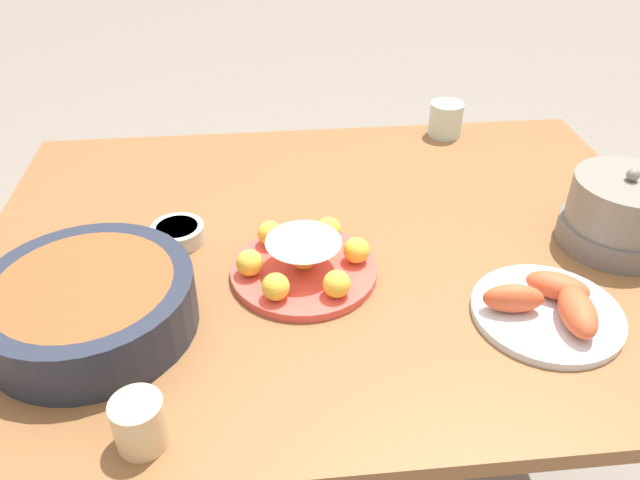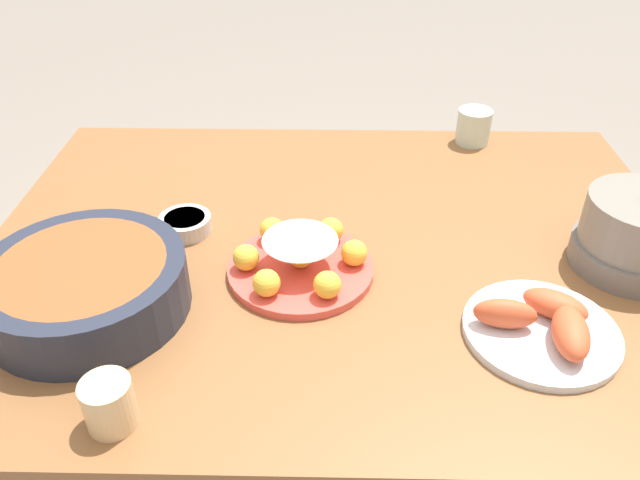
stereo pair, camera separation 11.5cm
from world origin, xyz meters
name	(u,v)px [view 1 (the left image)]	position (x,y,z in m)	size (l,w,h in m)	color
ground_plane	(331,469)	(0.00, 0.00, 0.00)	(12.00, 12.00, 0.00)	slate
dining_table	(334,276)	(0.00, 0.00, 0.65)	(1.37, 1.03, 0.73)	brown
cake_plate	(304,262)	(0.07, 0.09, 0.76)	(0.27, 0.27, 0.08)	#E04C42
serving_bowl	(89,303)	(0.42, 0.20, 0.78)	(0.34, 0.34, 0.09)	#232838
sauce_bowl	(178,233)	(0.30, -0.04, 0.75)	(0.10, 0.10, 0.03)	beige
seafood_platter	(550,307)	(-0.33, 0.25, 0.75)	(0.25, 0.25, 0.07)	silver
cup_near	(446,119)	(-0.34, -0.45, 0.77)	(0.08, 0.08, 0.09)	beige
cup_far	(140,423)	(0.31, 0.44, 0.77)	(0.07, 0.07, 0.08)	#DBB27F
warming_pot	(620,214)	(-0.54, 0.06, 0.80)	(0.21, 0.21, 0.16)	#66605B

